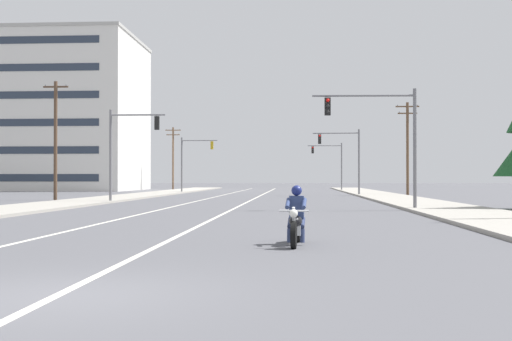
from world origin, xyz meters
name	(u,v)px	position (x,y,z in m)	size (l,w,h in m)	color
ground_plane	(63,296)	(0.00, 0.00, 0.00)	(400.00, 400.00, 0.00)	#515156
lane_stripe_center	(256,198)	(-0.09, 45.00, 0.00)	(0.16, 100.00, 0.01)	beige
lane_stripe_left	(212,198)	(-3.80, 45.00, 0.00)	(0.16, 100.00, 0.01)	beige
sidewalk_kerb_right	(400,199)	(10.94, 40.00, 0.07)	(4.40, 110.00, 0.14)	#9E998E
sidewalk_kerb_left	(111,199)	(-10.94, 40.00, 0.07)	(4.40, 110.00, 0.14)	#9E998E
motorcycle_with_rider	(296,221)	(3.24, 7.04, 0.59)	(0.70, 2.19, 1.46)	black
traffic_signal_near_right	(385,129)	(7.75, 24.48, 4.12)	(5.30, 0.48, 6.20)	slate
traffic_signal_near_left	(126,142)	(-8.08, 33.69, 4.03)	(3.76, 0.37, 6.20)	slate
traffic_signal_mid_right	(346,152)	(7.87, 52.09, 4.07)	(4.39, 0.37, 6.20)	slate
traffic_signal_mid_left	(192,157)	(-8.42, 63.13, 4.05)	(4.11, 0.37, 6.20)	slate
traffic_signal_far_right	(332,159)	(7.86, 75.63, 4.07)	(4.50, 0.54, 6.20)	slate
utility_pole_left_near	(56,138)	(-14.53, 38.06, 4.58)	(1.87, 0.26, 8.80)	#4C3828
utility_pole_right_far	(408,145)	(13.88, 53.92, 4.80)	(2.24, 0.26, 8.89)	brown
utility_pole_left_far	(173,156)	(-14.06, 81.45, 4.75)	(2.22, 0.26, 8.79)	brown
apartment_building_far_left_block	(31,114)	(-32.78, 77.29, 10.32)	(29.17, 18.04, 20.64)	silver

